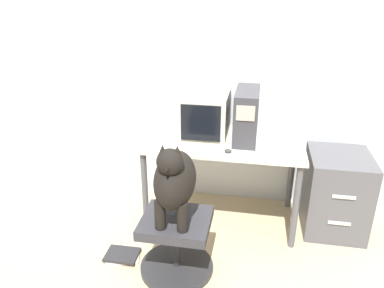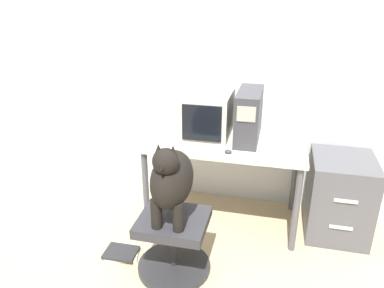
% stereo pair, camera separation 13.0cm
% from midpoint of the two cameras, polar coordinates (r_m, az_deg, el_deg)
% --- Properties ---
extents(ground_plane, '(12.00, 12.00, 0.00)m').
position_cam_midpoint_polar(ground_plane, '(3.15, 4.81, -14.64)').
color(ground_plane, tan).
extents(wall_back, '(8.00, 0.05, 2.60)m').
position_cam_midpoint_polar(wall_back, '(3.32, 7.69, 12.01)').
color(wall_back, silver).
rests_on(wall_back, ground_plane).
extents(desk, '(1.30, 0.70, 0.75)m').
position_cam_midpoint_polar(desk, '(3.12, 6.23, -1.07)').
color(desk, beige).
rests_on(desk, ground_plane).
extents(crt_monitor, '(0.38, 0.48, 0.37)m').
position_cam_midpoint_polar(crt_monitor, '(3.12, 3.60, 4.57)').
color(crt_monitor, beige).
rests_on(crt_monitor, desk).
extents(pc_tower, '(0.18, 0.49, 0.41)m').
position_cam_midpoint_polar(pc_tower, '(3.05, 9.85, 4.23)').
color(pc_tower, '#333338').
rests_on(pc_tower, desk).
extents(keyboard, '(0.43, 0.16, 0.03)m').
position_cam_midpoint_polar(keyboard, '(2.88, 1.60, -0.67)').
color(keyboard, beige).
rests_on(keyboard, desk).
extents(computer_mouse, '(0.06, 0.04, 0.03)m').
position_cam_midpoint_polar(computer_mouse, '(2.84, 6.85, -1.18)').
color(computer_mouse, '#333333').
rests_on(computer_mouse, desk).
extents(office_chair, '(0.53, 0.53, 0.44)m').
position_cam_midpoint_polar(office_chair, '(2.75, -1.42, -14.76)').
color(office_chair, '#262628').
rests_on(office_chair, ground_plane).
extents(dog, '(0.27, 0.48, 0.60)m').
position_cam_midpoint_polar(dog, '(2.45, -1.66, -5.37)').
color(dog, black).
rests_on(dog, office_chair).
extents(filing_cabinet, '(0.48, 0.56, 0.67)m').
position_cam_midpoint_polar(filing_cabinet, '(3.33, 22.54, -7.35)').
color(filing_cabinet, '#4C4C51').
rests_on(filing_cabinet, ground_plane).
extents(book_stack_floor, '(0.28, 0.24, 0.04)m').
position_cam_midpoint_polar(book_stack_floor, '(3.04, -9.44, -16.10)').
color(book_stack_floor, silver).
rests_on(book_stack_floor, ground_plane).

